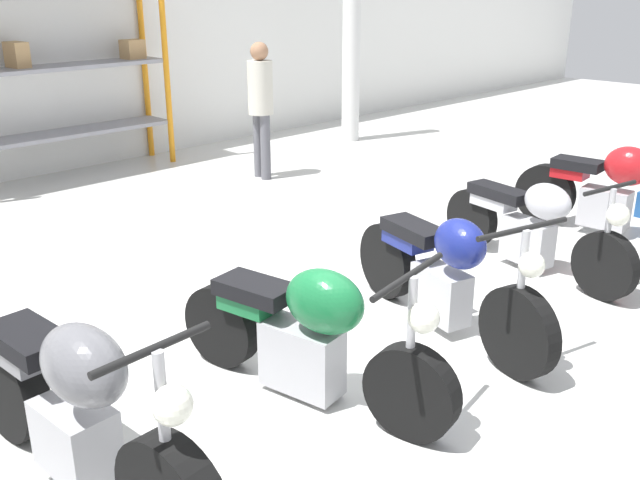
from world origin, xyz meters
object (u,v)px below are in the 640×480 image
at_px(shelving_rack, 37,62).
at_px(person_browsing, 261,99).
at_px(motorcycle_red, 613,192).
at_px(motorcycle_silver, 533,225).
at_px(motorcycle_blue, 446,274).
at_px(motorcycle_grey, 78,411).
at_px(motorcycle_green, 309,334).

bearing_deg(shelving_rack, person_browsing, -42.82).
bearing_deg(motorcycle_red, shelving_rack, -159.03).
bearing_deg(motorcycle_silver, shelving_rack, -153.70).
height_order(motorcycle_blue, person_browsing, person_browsing).
relative_size(motorcycle_grey, motorcycle_red, 1.08).
relative_size(motorcycle_red, person_browsing, 1.15).
relative_size(motorcycle_silver, motorcycle_red, 1.02).
bearing_deg(motorcycle_blue, shelving_rack, -164.48).
xyz_separation_m(motorcycle_grey, person_browsing, (4.62, 4.05, 0.54)).
height_order(motorcycle_blue, motorcycle_red, motorcycle_red).
bearing_deg(shelving_rack, motorcycle_green, -101.26).
xyz_separation_m(motorcycle_grey, motorcycle_blue, (2.73, -0.20, -0.03)).
bearing_deg(motorcycle_red, motorcycle_grey, -96.96).
bearing_deg(person_browsing, shelving_rack, -32.66).
height_order(motorcycle_silver, motorcycle_red, motorcycle_red).
xyz_separation_m(shelving_rack, person_browsing, (2.01, -1.86, -0.48)).
relative_size(motorcycle_green, motorcycle_blue, 0.97).
relative_size(shelving_rack, motorcycle_silver, 1.69).
distance_m(motorcycle_grey, motorcycle_red, 5.63).
xyz_separation_m(motorcycle_green, motorcycle_red, (4.22, 0.00, 0.03)).
relative_size(motorcycle_silver, person_browsing, 1.18).
xyz_separation_m(motorcycle_green, person_browsing, (3.21, 4.20, 0.59)).
bearing_deg(motorcycle_grey, motorcycle_red, 85.03).
xyz_separation_m(motorcycle_grey, motorcycle_red, (5.63, -0.15, -0.02)).
bearing_deg(shelving_rack, motorcycle_blue, -88.90).
distance_m(motorcycle_blue, motorcycle_red, 2.89).
bearing_deg(motorcycle_blue, motorcycle_red, 105.51).
bearing_deg(motorcycle_red, motorcycle_blue, -94.36).
height_order(motorcycle_silver, person_browsing, person_browsing).
distance_m(motorcycle_blue, person_browsing, 4.69).
xyz_separation_m(motorcycle_blue, person_browsing, (1.89, 4.26, 0.57)).
distance_m(motorcycle_green, motorcycle_silver, 2.85).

